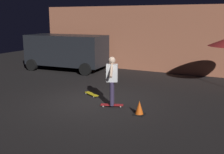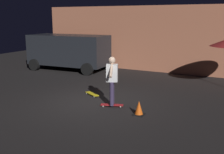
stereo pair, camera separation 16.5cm
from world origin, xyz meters
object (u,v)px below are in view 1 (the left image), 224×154
at_px(skateboard_ridden, 112,105).
at_px(traffic_cone, 139,108).
at_px(parked_van, 66,50).
at_px(skateboard_spare, 92,94).
at_px(skater, 112,77).

relative_size(skateboard_ridden, traffic_cone, 1.74).
distance_m(parked_van, skateboard_ridden, 7.39).
relative_size(parked_van, skateboard_ridden, 5.91).
bearing_deg(skateboard_spare, skateboard_ridden, -33.12).
bearing_deg(parked_van, skater, -42.23).
xyz_separation_m(parked_van, skater, (5.41, -4.91, -0.12)).
height_order(skateboard_ridden, skater, skater).
xyz_separation_m(skater, traffic_cone, (1.14, -0.35, -0.83)).
bearing_deg(skateboard_ridden, skateboard_spare, 146.88).
bearing_deg(skateboard_spare, parked_van, 135.24).
distance_m(skateboard_spare, skater, 1.88).
relative_size(parked_van, skateboard_spare, 6.04).
distance_m(skateboard_ridden, skater, 0.98).
relative_size(skateboard_spare, skater, 0.47).
xyz_separation_m(skateboard_ridden, traffic_cone, (1.14, -0.35, 0.16)).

